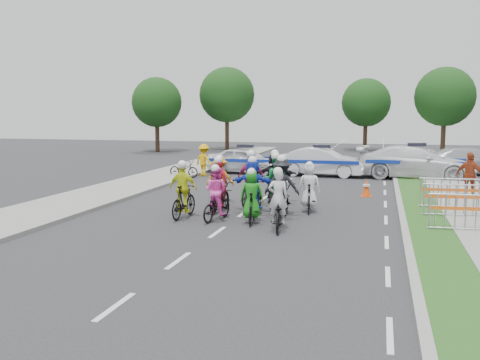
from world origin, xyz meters
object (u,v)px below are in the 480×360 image
(rider_6, at_px, (219,193))
(cone_1, at_px, (416,174))
(rider_0, at_px, (278,209))
(police_car_2, at_px, (416,162))
(police_car_0, at_px, (245,160))
(cone_0, at_px, (366,188))
(tree_0, at_px, (157,102))
(tree_1, at_px, (445,97))
(rider_8, at_px, (276,188))
(police_car_1, at_px, (321,162))
(rider_7, at_px, (309,192))
(spectator_2, at_px, (469,176))
(tree_3, at_px, (227,95))
(rider_10, at_px, (220,184))
(barrier_1, at_px, (455,202))
(civilian_sedan, at_px, (470,161))
(barrier_0, at_px, (466,214))
(rider_11, at_px, (275,181))
(rider_4, at_px, (282,193))
(rider_1, at_px, (252,202))
(tree_4, at_px, (366,103))
(marshal_hiviz, at_px, (204,160))
(rider_2, at_px, (216,199))
(parked_bike, at_px, (184,169))
(rider_9, at_px, (252,186))
(rider_5, at_px, (253,189))
(barrier_2, at_px, (449,194))

(rider_6, height_order, cone_1, rider_6)
(rider_0, distance_m, police_car_2, 14.24)
(police_car_0, height_order, cone_0, police_car_0)
(tree_0, xyz_separation_m, tree_1, (23.00, 2.00, 0.35))
(rider_8, xyz_separation_m, police_car_1, (0.47, 10.24, 0.01))
(rider_7, relative_size, spectator_2, 0.94)
(tree_3, bearing_deg, spectator_2, -55.11)
(rider_10, xyz_separation_m, barrier_1, (8.03, -0.99, -0.15))
(rider_0, height_order, civilian_sedan, rider_0)
(barrier_0, bearing_deg, tree_1, 85.38)
(cone_1, bearing_deg, rider_11, -124.14)
(police_car_1, bearing_deg, rider_4, -175.78)
(rider_1, bearing_deg, tree_3, -79.87)
(police_car_1, height_order, tree_3, tree_3)
(rider_4, bearing_deg, police_car_0, -70.31)
(civilian_sedan, xyz_separation_m, barrier_1, (-2.39, -13.30, -0.17))
(rider_6, distance_m, tree_4, 31.42)
(police_car_0, relative_size, marshal_hiviz, 2.49)
(police_car_0, relative_size, spectator_2, 2.31)
(tree_4, bearing_deg, cone_1, -81.51)
(barrier_1, xyz_separation_m, tree_3, (-15.70, 28.31, 4.33))
(marshal_hiviz, height_order, barrier_1, marshal_hiviz)
(rider_10, bearing_deg, rider_2, 98.44)
(rider_11, relative_size, police_car_0, 0.47)
(parked_bike, bearing_deg, rider_0, -137.35)
(rider_6, relative_size, police_car_1, 0.42)
(police_car_1, xyz_separation_m, spectator_2, (6.35, -6.20, 0.16))
(rider_9, height_order, rider_11, rider_9)
(barrier_1, bearing_deg, rider_7, 178.92)
(rider_5, height_order, rider_7, rider_5)
(tree_1, bearing_deg, rider_8, -107.33)
(rider_10, relative_size, civilian_sedan, 0.36)
(rider_0, xyz_separation_m, rider_1, (-0.95, 0.72, 0.06))
(rider_4, distance_m, rider_9, 2.01)
(rider_2, distance_m, rider_9, 2.54)
(rider_11, bearing_deg, parked_bike, -44.82)
(rider_7, height_order, barrier_2, rider_7)
(police_car_2, relative_size, barrier_2, 2.88)
(barrier_1, xyz_separation_m, tree_4, (-3.70, 30.31, 3.63))
(parked_bike, bearing_deg, barrier_2, -108.29)
(rider_5, relative_size, spectator_2, 1.06)
(police_car_1, relative_size, tree_0, 0.72)
(rider_8, relative_size, police_car_2, 0.35)
(spectator_2, bearing_deg, barrier_0, -67.97)
(police_car_0, bearing_deg, barrier_0, -133.62)
(barrier_1, bearing_deg, police_car_2, 93.12)
(rider_9, xyz_separation_m, barrier_0, (6.70, -2.56, -0.22))
(rider_11, bearing_deg, tree_1, -106.54)
(barrier_0, distance_m, cone_0, 6.77)
(marshal_hiviz, distance_m, tree_0, 18.23)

